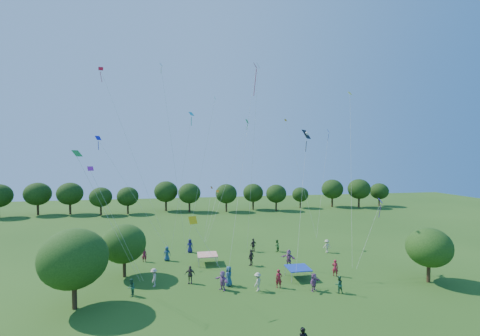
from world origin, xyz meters
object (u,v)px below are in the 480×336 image
Objects in this scene: near_tree_west at (74,259)px; red_high_kite at (251,102)px; tent_blue at (298,268)px; tent_red_stripe at (207,255)px; near_tree_north at (124,244)px; near_tree_east at (429,247)px; pirate_kite at (306,137)px.

near_tree_west is 0.30× the size of red_high_kite.
near_tree_west reaches higher than tent_blue.
near_tree_west is at bearing -141.76° from tent_red_stripe.
near_tree_north is at bearing 67.17° from near_tree_west.
near_tree_east is 22.54m from tent_red_stripe.
tent_red_stripe is 0.16× the size of pirate_kite.
tent_blue is (-11.99, 3.16, -2.35)m from near_tree_east.
tent_red_stripe is at bearing 163.03° from red_high_kite.
near_tree_east is 0.38× the size of pirate_kite.
near_tree_north is 0.25× the size of red_high_kite.
near_tree_west is 0.46× the size of pirate_kite.
near_tree_west is 1.21× the size of near_tree_east.
near_tree_west is 2.89× the size of tent_red_stripe.
near_tree_west reaches higher than near_tree_east.
red_high_kite is at bearing 176.99° from pirate_kite.
near_tree_north is at bearing -178.04° from pirate_kite.
tent_blue is 0.16× the size of pirate_kite.
tent_red_stripe is at bearing 155.99° from near_tree_east.
red_high_kite is (4.69, -1.43, 16.96)m from tent_red_stripe.
near_tree_east is 2.39× the size of tent_blue.
tent_red_stripe is at bearing 38.24° from near_tree_west.
near_tree_north is at bearing -175.69° from red_high_kite.
near_tree_east is at bearing -0.54° from near_tree_west.
red_high_kite is at bearing 154.02° from near_tree_east.
red_high_kite reaches higher than tent_blue.
near_tree_west reaches higher than tent_red_stripe.
near_tree_east is (31.68, -0.30, -0.64)m from near_tree_west.
near_tree_east is at bearing -25.98° from red_high_kite.
red_high_kite is (-6.26, 0.33, 3.69)m from pirate_kite.
tent_red_stripe is (8.50, 2.42, -2.33)m from near_tree_north.
near_tree_west is 25.42m from pirate_kite.
near_tree_north reaches higher than near_tree_east.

